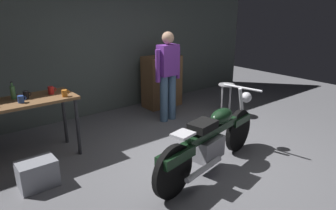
# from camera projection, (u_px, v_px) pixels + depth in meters

# --- Properties ---
(ground_plane) EXTENTS (12.00, 12.00, 0.00)m
(ground_plane) POSITION_uv_depth(u_px,v_px,m) (200.00, 159.00, 4.36)
(ground_plane) COLOR slate
(back_wall) EXTENTS (8.00, 0.12, 3.10)m
(back_wall) POSITION_uv_depth(u_px,v_px,m) (103.00, 35.00, 5.96)
(back_wall) COLOR #56605B
(back_wall) RESTS_ON ground_plane
(workbench) EXTENTS (1.30, 0.64, 0.90)m
(workbench) POSITION_uv_depth(u_px,v_px,m) (26.00, 107.00, 4.12)
(workbench) COLOR brown
(workbench) RESTS_ON ground_plane
(motorcycle) EXTENTS (2.16, 0.76, 1.00)m
(motorcycle) POSITION_uv_depth(u_px,v_px,m) (212.00, 139.00, 3.95)
(motorcycle) COLOR black
(motorcycle) RESTS_ON ground_plane
(person_standing) EXTENTS (0.57, 0.24, 1.67)m
(person_standing) POSITION_uv_depth(u_px,v_px,m) (168.00, 73.00, 5.59)
(person_standing) COLOR #496787
(person_standing) RESTS_ON ground_plane
(shop_stool) EXTENTS (0.32, 0.32, 0.64)m
(shop_stool) POSITION_uv_depth(u_px,v_px,m) (226.00, 91.00, 5.97)
(shop_stool) COLOR #B2B2B7
(shop_stool) RESTS_ON ground_plane
(wooden_dresser) EXTENTS (0.80, 0.47, 1.10)m
(wooden_dresser) POSITION_uv_depth(u_px,v_px,m) (162.00, 81.00, 6.53)
(wooden_dresser) COLOR brown
(wooden_dresser) RESTS_ON ground_plane
(storage_bin) EXTENTS (0.44, 0.32, 0.34)m
(storage_bin) POSITION_uv_depth(u_px,v_px,m) (38.00, 174.00, 3.66)
(storage_bin) COLOR gray
(storage_bin) RESTS_ON ground_plane
(mug_blue_enamel) EXTENTS (0.11, 0.08, 0.10)m
(mug_blue_enamel) POSITION_uv_depth(u_px,v_px,m) (21.00, 99.00, 3.93)
(mug_blue_enamel) COLOR #2D51AD
(mug_blue_enamel) RESTS_ON workbench
(mug_red_diner) EXTENTS (0.12, 0.08, 0.11)m
(mug_red_diner) POSITION_uv_depth(u_px,v_px,m) (51.00, 90.00, 4.32)
(mug_red_diner) COLOR red
(mug_red_diner) RESTS_ON workbench
(mug_orange_travel) EXTENTS (0.11, 0.08, 0.09)m
(mug_orange_travel) POSITION_uv_depth(u_px,v_px,m) (65.00, 93.00, 4.20)
(mug_orange_travel) COLOR orange
(mug_orange_travel) RESTS_ON workbench
(mug_black_matte) EXTENTS (0.11, 0.07, 0.11)m
(mug_black_matte) POSITION_uv_depth(u_px,v_px,m) (26.00, 95.00, 4.10)
(mug_black_matte) COLOR black
(mug_black_matte) RESTS_ON workbench
(bottle) EXTENTS (0.06, 0.06, 0.24)m
(bottle) POSITION_uv_depth(u_px,v_px,m) (13.00, 92.00, 4.07)
(bottle) COLOR #4C8C4C
(bottle) RESTS_ON workbench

